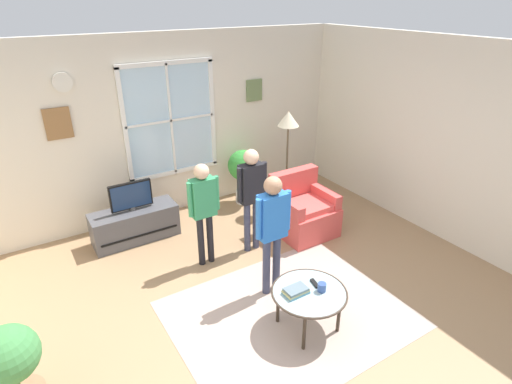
{
  "coord_description": "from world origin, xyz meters",
  "views": [
    {
      "loc": [
        -2.02,
        -2.95,
        3.11
      ],
      "look_at": [
        0.12,
        0.45,
        1.18
      ],
      "focal_mm": 29.02,
      "sensor_mm": 36.0,
      "label": 1
    }
  ],
  "objects": [
    {
      "name": "ground_plane",
      "position": [
        0.0,
        0.0,
        -0.01
      ],
      "size": [
        6.28,
        5.99,
        0.02
      ],
      "primitive_type": "cube",
      "color": "#9E7A56"
    },
    {
      "name": "back_wall",
      "position": [
        -0.0,
        2.75,
        1.34
      ],
      "size": [
        5.68,
        0.17,
        2.66
      ],
      "color": "beige",
      "rests_on": "ground_plane"
    },
    {
      "name": "side_wall_right",
      "position": [
        2.9,
        0.0,
        1.33
      ],
      "size": [
        0.12,
        5.39,
        2.66
      ],
      "color": "beige",
      "rests_on": "ground_plane"
    },
    {
      "name": "area_rug",
      "position": [
        0.1,
        -0.23,
        0.0
      ],
      "size": [
        2.41,
        1.94,
        0.01
      ],
      "primitive_type": "cube",
      "color": "tan",
      "rests_on": "ground_plane"
    },
    {
      "name": "tv_stand",
      "position": [
        -0.8,
        2.14,
        0.23
      ],
      "size": [
        1.16,
        0.43,
        0.46
      ],
      "color": "#4C4C51",
      "rests_on": "ground_plane"
    },
    {
      "name": "television",
      "position": [
        -0.8,
        2.14,
        0.67
      ],
      "size": [
        0.56,
        0.08,
        0.4
      ],
      "color": "#4C4C4C",
      "rests_on": "tv_stand"
    },
    {
      "name": "armchair",
      "position": [
        1.29,
        1.06,
        0.33
      ],
      "size": [
        0.76,
        0.74,
        0.87
      ],
      "color": "#D14C47",
      "rests_on": "ground_plane"
    },
    {
      "name": "coffee_table",
      "position": [
        0.16,
        -0.47,
        0.42
      ],
      "size": [
        0.76,
        0.76,
        0.45
      ],
      "color": "#99B2B7",
      "rests_on": "ground_plane"
    },
    {
      "name": "book_stack",
      "position": [
        0.03,
        -0.42,
        0.48
      ],
      "size": [
        0.25,
        0.15,
        0.06
      ],
      "color": "teal",
      "rests_on": "coffee_table"
    },
    {
      "name": "cup",
      "position": [
        0.27,
        -0.52,
        0.49
      ],
      "size": [
        0.09,
        0.09,
        0.09
      ],
      "primitive_type": "cylinder",
      "color": "#334C8C",
      "rests_on": "coffee_table"
    },
    {
      "name": "remote_near_books",
      "position": [
        0.28,
        -0.4,
        0.46
      ],
      "size": [
        0.07,
        0.15,
        0.02
      ],
      "primitive_type": "cube",
      "rotation": [
        0.0,
        0.0,
        -0.21
      ],
      "color": "black",
      "rests_on": "coffee_table"
    },
    {
      "name": "person_black_shirt",
      "position": [
        0.43,
        1.07,
        0.89
      ],
      "size": [
        0.43,
        0.19,
        1.42
      ],
      "color": "#333851",
      "rests_on": "ground_plane"
    },
    {
      "name": "person_blue_shirt",
      "position": [
        0.17,
        0.21,
        0.9
      ],
      "size": [
        0.43,
        0.2,
        1.44
      ],
      "color": "#333851",
      "rests_on": "ground_plane"
    },
    {
      "name": "person_green_shirt",
      "position": [
        -0.22,
        1.11,
        0.85
      ],
      "size": [
        0.41,
        0.19,
        1.35
      ],
      "color": "black",
      "rests_on": "ground_plane"
    },
    {
      "name": "potted_plant_by_window",
      "position": [
        1.05,
        2.33,
        0.59
      ],
      "size": [
        0.49,
        0.49,
        0.9
      ],
      "color": "silver",
      "rests_on": "ground_plane"
    },
    {
      "name": "potted_plant_corner",
      "position": [
        -2.39,
        -0.04,
        0.53
      ],
      "size": [
        0.46,
        0.46,
        0.9
      ],
      "color": "#9E6B4C",
      "rests_on": "ground_plane"
    },
    {
      "name": "floor_lamp",
      "position": [
        1.54,
        1.83,
        1.3
      ],
      "size": [
        0.32,
        0.32,
        1.56
      ],
      "color": "black",
      "rests_on": "ground_plane"
    }
  ]
}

